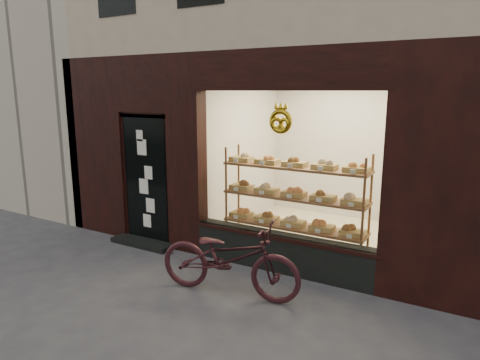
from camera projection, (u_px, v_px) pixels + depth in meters
The scene contains 4 objects.
ground at pixel (160, 332), 4.62m from camera, with size 90.00×90.00×0.00m, color #36373F.
neighbor_left at pixel (31, 25), 13.06m from camera, with size 12.00×7.00×9.00m, color #BAB6A3.
display_shelf at pixel (294, 205), 6.37m from camera, with size 2.20×0.45×1.70m.
bicycle at pixel (229, 258), 5.37m from camera, with size 0.65×1.86×0.98m, color #331419.
Camera 1 is at (2.85, -3.18, 2.55)m, focal length 32.00 mm.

